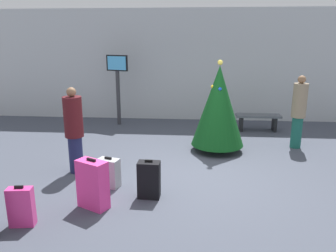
{
  "coord_description": "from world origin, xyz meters",
  "views": [
    {
      "loc": [
        0.01,
        -6.03,
        2.59
      ],
      "look_at": [
        -0.51,
        0.39,
        0.9
      ],
      "focal_mm": 35.18,
      "sensor_mm": 36.0,
      "label": 1
    }
  ],
  "objects": [
    {
      "name": "back_wall",
      "position": [
        0.0,
        4.84,
        1.78
      ],
      "size": [
        16.0,
        0.2,
        3.56
      ],
      "primitive_type": "cube",
      "color": "#B7BCC1",
      "rests_on": "ground_plane"
    },
    {
      "name": "suitcase_0",
      "position": [
        -0.72,
        -0.97,
        0.32
      ],
      "size": [
        0.38,
        0.24,
        0.67
      ],
      "color": "black",
      "rests_on": "ground_plane"
    },
    {
      "name": "waiting_bench",
      "position": [
        1.88,
        3.49,
        0.35
      ],
      "size": [
        1.28,
        0.44,
        0.48
      ],
      "color": "#4C5159",
      "rests_on": "ground_plane"
    },
    {
      "name": "traveller_0",
      "position": [
        2.54,
        1.98,
        0.94
      ],
      "size": [
        0.4,
        0.4,
        1.78
      ],
      "color": "#19594C",
      "rests_on": "ground_plane"
    },
    {
      "name": "traveller_1",
      "position": [
        -2.33,
        0.02,
        0.9
      ],
      "size": [
        0.49,
        0.49,
        1.72
      ],
      "color": "#1E234C",
      "rests_on": "ground_plane"
    },
    {
      "name": "suitcase_3",
      "position": [
        -2.41,
        -1.98,
        0.29
      ],
      "size": [
        0.37,
        0.21,
        0.62
      ],
      "color": "#E5388C",
      "rests_on": "ground_plane"
    },
    {
      "name": "suitcase_1",
      "position": [
        -1.5,
        -0.6,
        0.26
      ],
      "size": [
        0.43,
        0.32,
        0.56
      ],
      "color": "#9EA0A5",
      "rests_on": "ground_plane"
    },
    {
      "name": "holiday_tree",
      "position": [
        0.58,
        1.56,
        1.1
      ],
      "size": [
        1.24,
        1.24,
        2.16
      ],
      "color": "#4C3319",
      "rests_on": "ground_plane"
    },
    {
      "name": "ground_plane",
      "position": [
        0.0,
        0.0,
        0.0
      ],
      "size": [
        16.0,
        16.0,
        0.0
      ],
      "primitive_type": "plane",
      "color": "#424754"
    },
    {
      "name": "suitcase_2",
      "position": [
        -1.55,
        -1.38,
        0.39
      ],
      "size": [
        0.55,
        0.44,
        0.82
      ],
      "color": "#E5388C",
      "rests_on": "ground_plane"
    },
    {
      "name": "flight_info_kiosk",
      "position": [
        -2.34,
        3.91,
        1.43
      ],
      "size": [
        0.69,
        0.31,
        2.15
      ],
      "color": "#333338",
      "rests_on": "ground_plane"
    }
  ]
}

